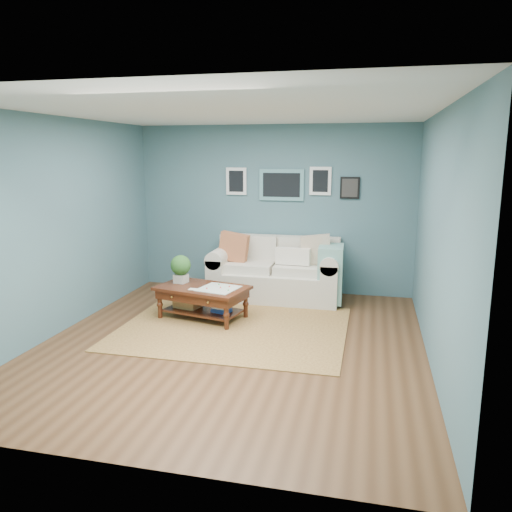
% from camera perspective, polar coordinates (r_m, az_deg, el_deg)
% --- Properties ---
extents(room_shell, '(5.00, 5.02, 2.70)m').
position_cam_1_polar(room_shell, '(5.80, -2.63, 2.88)').
color(room_shell, brown).
rests_on(room_shell, ground).
extents(area_rug, '(2.90, 2.32, 0.01)m').
position_cam_1_polar(area_rug, '(6.59, -2.60, -8.21)').
color(area_rug, brown).
rests_on(area_rug, ground).
extents(loveseat, '(2.05, 0.93, 1.06)m').
position_cam_1_polar(loveseat, '(7.82, 2.90, -1.79)').
color(loveseat, beige).
rests_on(loveseat, ground).
extents(coffee_table, '(1.34, 0.96, 0.85)m').
position_cam_1_polar(coffee_table, '(6.94, -6.55, -4.04)').
color(coffee_table, black).
rests_on(coffee_table, ground).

